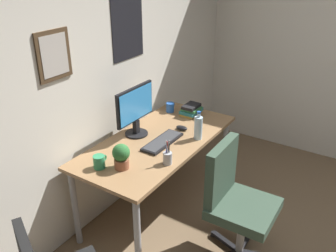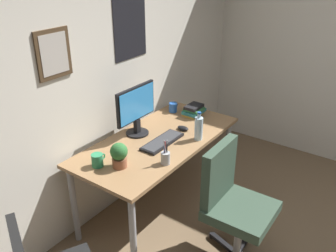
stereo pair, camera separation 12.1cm
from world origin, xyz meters
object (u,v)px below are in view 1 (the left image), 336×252
Objects in this scene: office_chair at (235,198)px; monitor at (135,109)px; coffee_mug_far at (170,107)px; potted_plant at (121,156)px; water_bottle at (198,127)px; pen_cup at (168,157)px; computer_mouse at (182,128)px; keyboard at (163,142)px; book_stack_left at (191,110)px; coffee_mug_near at (99,162)px.

monitor is (0.11, 0.99, 0.45)m from office_chair.
potted_plant is (-1.07, -0.26, 0.06)m from coffee_mug_far.
monitor is at bearing 26.29° from potted_plant.
office_chair is at bearing -62.95° from potted_plant.
coffee_mug_far is at bearing 54.98° from water_bottle.
pen_cup is at bearing -117.61° from monitor.
potted_plant reaches higher than computer_mouse.
office_chair is at bearing -97.98° from keyboard.
office_chair is 1.25m from coffee_mug_far.
office_chair is 1.12m from book_stack_left.
coffee_mug_far is 0.98m from pen_cup.
pen_cup reaches higher than computer_mouse.
computer_mouse is at bearing 20.54° from pen_cup.
office_chair is 4.47× the size of book_stack_left.
potted_plant is (0.09, -0.14, 0.05)m from coffee_mug_near.
computer_mouse is at bearing 70.88° from water_bottle.
coffee_mug_near is 1.06× the size of coffee_mug_far.
coffee_mug_far is at bearing 55.83° from office_chair.
water_bottle is 1.26× the size of pen_cup.
water_bottle is at bearing -25.88° from coffee_mug_near.
computer_mouse is 0.89m from coffee_mug_near.
potted_plant is at bearing -177.49° from book_stack_left.
coffee_mug_near is at bearing 122.13° from potted_plant.
pen_cup is (-0.25, -0.21, 0.04)m from keyboard.
monitor reaches higher than water_bottle.
keyboard is 3.91× the size of computer_mouse.
monitor is at bearing 162.77° from book_stack_left.
monitor is 2.36× the size of potted_plant.
pen_cup is (-0.15, 0.50, 0.26)m from office_chair.
book_stack_left is at bearing 47.50° from office_chair.
keyboard is at bearing -17.38° from coffee_mug_near.
monitor is 0.62m from coffee_mug_near.
computer_mouse is at bearing -1.24° from keyboard.
coffee_mug_near is 0.62× the size of pen_cup.
computer_mouse is 0.52× the size of book_stack_left.
coffee_mug_far is at bearing 1.77° from monitor.
coffee_mug_far is 1.10m from potted_plant.
monitor is 0.36m from keyboard.
office_chair is at bearing -96.20° from monitor.
coffee_mug_near is (-0.80, 0.39, -0.06)m from water_bottle.
water_bottle is (0.23, -0.21, 0.09)m from keyboard.
potted_plant is at bearing 175.32° from keyboard.
office_chair is at bearing -124.17° from coffee_mug_far.
book_stack_left is (0.63, 0.09, 0.04)m from keyboard.
coffee_mug_near is at bearing 162.62° from keyboard.
coffee_mug_far is (0.69, 1.01, 0.26)m from office_chair.
computer_mouse is 0.94× the size of coffee_mug_far.
monitor is at bearing 10.17° from coffee_mug_near.
keyboard is 0.66m from coffee_mug_far.
pen_cup reaches higher than keyboard.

